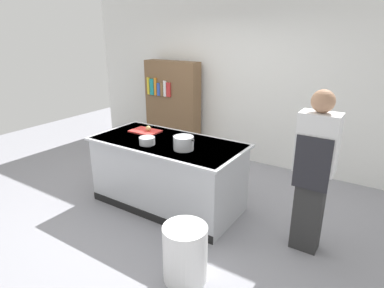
{
  "coord_description": "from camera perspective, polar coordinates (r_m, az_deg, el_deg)",
  "views": [
    {
      "loc": [
        2.39,
        -3.09,
        2.24
      ],
      "look_at": [
        0.25,
        0.2,
        0.85
      ],
      "focal_mm": 30.34,
      "sensor_mm": 36.0,
      "label": 1
    }
  ],
  "objects": [
    {
      "name": "ground_plane",
      "position": [
        4.5,
        -4.13,
        -10.39
      ],
      "size": [
        10.0,
        10.0,
        0.0
      ],
      "primitive_type": "plane",
      "color": "gray"
    },
    {
      "name": "back_wall",
      "position": [
        5.76,
        8.41,
        11.9
      ],
      "size": [
        6.4,
        0.12,
        3.0
      ],
      "primitive_type": "cube",
      "color": "white",
      "rests_on": "ground_plane"
    },
    {
      "name": "counter_island",
      "position": [
        4.29,
        -4.28,
        -4.99
      ],
      "size": [
        1.98,
        0.98,
        0.9
      ],
      "color": "#B7BABF",
      "rests_on": "ground_plane"
    },
    {
      "name": "cutting_board",
      "position": [
        4.54,
        -8.22,
        2.25
      ],
      "size": [
        0.4,
        0.28,
        0.02
      ],
      "primitive_type": "cube",
      "color": "red",
      "rests_on": "counter_island"
    },
    {
      "name": "onion",
      "position": [
        4.49,
        -7.69,
        2.74
      ],
      "size": [
        0.07,
        0.07,
        0.07
      ],
      "primitive_type": "sphere",
      "color": "tan",
      "rests_on": "cutting_board"
    },
    {
      "name": "stock_pot",
      "position": [
        3.8,
        -1.51,
        0.17
      ],
      "size": [
        0.3,
        0.24,
        0.16
      ],
      "color": "#B7BABF",
      "rests_on": "counter_island"
    },
    {
      "name": "mixing_bowl",
      "position": [
        4.02,
        -7.91,
        0.57
      ],
      "size": [
        0.19,
        0.19,
        0.09
      ],
      "primitive_type": "cylinder",
      "color": "#B7BABF",
      "rests_on": "counter_island"
    },
    {
      "name": "trash_bin",
      "position": [
        3.17,
        -1.22,
        -18.63
      ],
      "size": [
        0.42,
        0.42,
        0.56
      ],
      "primitive_type": "cylinder",
      "color": "white",
      "rests_on": "ground_plane"
    },
    {
      "name": "person_chef",
      "position": [
        3.47,
        20.61,
        -4.29
      ],
      "size": [
        0.38,
        0.25,
        1.72
      ],
      "rotation": [
        0.0,
        0.0,
        1.46
      ],
      "color": "#2C2C2C",
      "rests_on": "ground_plane"
    },
    {
      "name": "bookshelf",
      "position": [
        6.24,
        -3.43,
        6.6
      ],
      "size": [
        1.1,
        0.31,
        1.7
      ],
      "color": "brown",
      "rests_on": "ground_plane"
    }
  ]
}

